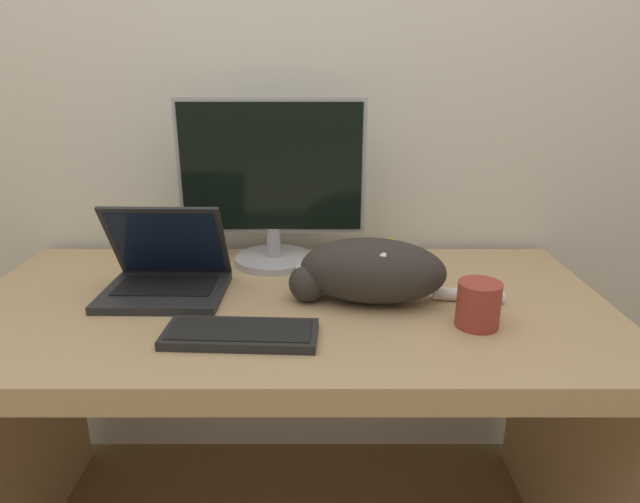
{
  "coord_description": "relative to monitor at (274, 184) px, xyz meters",
  "views": [
    {
      "loc": [
        0.08,
        -0.82,
        1.31
      ],
      "look_at": [
        0.08,
        0.35,
        0.91
      ],
      "focal_mm": 30.0,
      "sensor_mm": 36.0,
      "label": 1
    }
  ],
  "objects": [
    {
      "name": "wall_back",
      "position": [
        0.05,
        0.18,
        0.29
      ],
      "size": [
        6.4,
        0.06,
        2.6
      ],
      "color": "silver",
      "rests_on": "ground_plane"
    },
    {
      "name": "desk",
      "position": [
        0.05,
        -0.27,
        -0.39
      ],
      "size": [
        1.57,
        0.78,
        0.77
      ],
      "color": "tan",
      "rests_on": "ground_plane"
    },
    {
      "name": "monitor",
      "position": [
        0.0,
        0.0,
        0.0
      ],
      "size": [
        0.52,
        0.23,
        0.47
      ],
      "color": "#B2B2B7",
      "rests_on": "desk"
    },
    {
      "name": "laptop",
      "position": [
        -0.25,
        -0.22,
        -0.19
      ],
      "size": [
        0.3,
        0.25,
        0.23
      ],
      "rotation": [
        0.0,
        0.0,
        -0.02
      ],
      "color": "#232326",
      "rests_on": "desk"
    },
    {
      "name": "external_keyboard",
      "position": [
        -0.03,
        -0.47,
        -0.22
      ],
      "size": [
        0.33,
        0.14,
        0.02
      ],
      "rotation": [
        0.0,
        0.0,
        -0.05
      ],
      "color": "black",
      "rests_on": "desk"
    },
    {
      "name": "cat",
      "position": [
        0.26,
        -0.27,
        -0.15
      ],
      "size": [
        0.52,
        0.23,
        0.16
      ],
      "rotation": [
        0.0,
        0.0,
        -0.15
      ],
      "color": "#332D28",
      "rests_on": "desk"
    },
    {
      "name": "coffee_mug",
      "position": [
        0.48,
        -0.41,
        -0.18
      ],
      "size": [
        0.1,
        0.1,
        0.1
      ],
      "color": "#9E382D",
      "rests_on": "desk"
    },
    {
      "name": "small_toy",
      "position": [
        0.33,
        0.03,
        -0.21
      ],
      "size": [
        0.06,
        0.06,
        0.06
      ],
      "color": "gold",
      "rests_on": "desk"
    }
  ]
}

